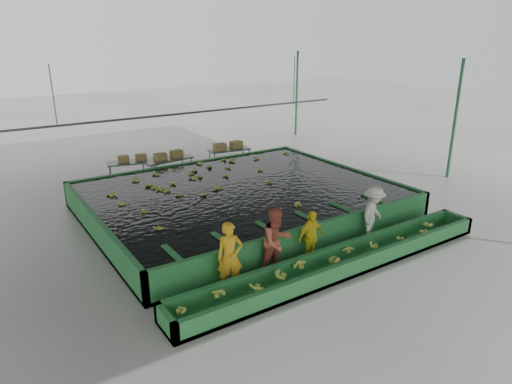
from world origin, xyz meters
TOP-DOWN VIEW (x-y plane):
  - ground at (0.00, 0.00)m, footprint 80.00×80.00m
  - shed_roof at (0.00, 0.00)m, footprint 20.00×22.00m
  - shed_posts at (0.00, 0.00)m, footprint 20.00×22.00m
  - flotation_tank at (0.00, 1.50)m, footprint 10.00×8.00m
  - tank_water at (0.00, 1.50)m, footprint 9.70×7.70m
  - sorting_trough at (0.00, -3.60)m, footprint 10.00×1.00m
  - cableway_rail at (0.00, 5.00)m, footprint 0.08×0.08m
  - rail_hanger_left at (-5.00, 5.00)m, footprint 0.04×0.04m
  - rail_hanger_right at (5.00, 5.00)m, footprint 0.04×0.04m
  - worker_a at (-2.93, -2.80)m, footprint 0.73×0.58m
  - worker_b at (-1.56, -2.80)m, footprint 0.92×0.73m
  - worker_c at (-0.42, -2.80)m, footprint 0.90×0.43m
  - worker_d at (1.96, -2.80)m, footprint 1.29×1.05m
  - packing_table_left at (-2.00, 6.74)m, footprint 2.19×1.27m
  - packing_table_mid at (-0.68, 6.22)m, footprint 2.21×1.14m
  - packing_table_right at (2.57, 6.65)m, footprint 1.99×1.02m
  - box_stack_left at (-1.99, 6.78)m, footprint 1.19×0.54m
  - box_stack_mid at (-0.60, 6.27)m, footprint 1.31×0.54m
  - box_stack_right at (2.53, 6.68)m, footprint 1.43×0.42m
  - floating_bananas at (0.00, 2.30)m, footprint 9.38×6.40m
  - trough_bananas at (0.00, -3.60)m, footprint 9.51×0.63m

SIDE VIEW (x-z plane):
  - ground at x=0.00m, z-range 0.00..0.00m
  - sorting_trough at x=0.00m, z-range 0.00..0.50m
  - trough_bananas at x=0.00m, z-range 0.34..0.46m
  - packing_table_right at x=2.57m, z-range 0.00..0.86m
  - flotation_tank at x=0.00m, z-range 0.00..0.90m
  - packing_table_left at x=-2.00m, z-range 0.00..0.94m
  - packing_table_mid at x=-0.68m, z-range 0.00..0.96m
  - worker_c at x=-0.42m, z-range 0.00..1.50m
  - tank_water at x=0.00m, z-range 0.85..0.85m
  - floating_bananas at x=0.00m, z-range 0.79..0.91m
  - box_stack_right at x=2.53m, z-range 0.71..1.02m
  - worker_a at x=-2.93m, z-range 0.00..1.74m
  - worker_d at x=1.96m, z-range 0.00..1.74m
  - worker_b at x=-1.56m, z-range 0.00..1.82m
  - box_stack_left at x=-1.99m, z-range 0.81..1.06m
  - box_stack_mid at x=-0.60m, z-range 0.82..1.10m
  - shed_posts at x=0.00m, z-range 0.00..5.00m
  - cableway_rail at x=0.00m, z-range -4.00..10.00m
  - rail_hanger_left at x=-5.00m, z-range 3.00..5.00m
  - rail_hanger_right at x=5.00m, z-range 3.00..5.00m
  - shed_roof at x=0.00m, z-range 4.98..5.02m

